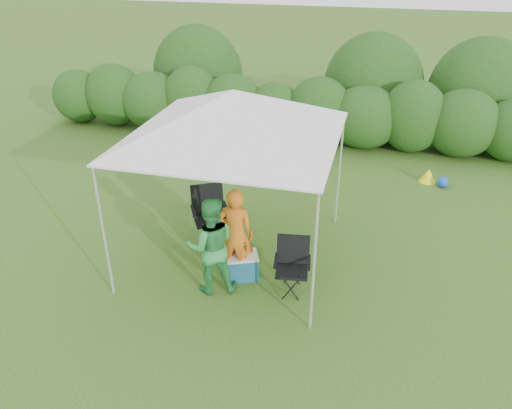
% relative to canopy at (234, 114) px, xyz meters
% --- Properties ---
extents(ground, '(70.00, 70.00, 0.00)m').
position_rel_canopy_xyz_m(ground, '(0.00, -0.50, -2.46)').
color(ground, '#416821').
extents(hedge, '(14.21, 1.53, 1.80)m').
position_rel_canopy_xyz_m(hedge, '(0.03, 5.50, -1.64)').
color(hedge, '#244E18').
rests_on(hedge, ground).
extents(canopy, '(3.10, 3.10, 2.83)m').
position_rel_canopy_xyz_m(canopy, '(0.00, 0.00, 0.00)').
color(canopy, silver).
rests_on(canopy, ground).
extents(chair_right, '(0.58, 0.54, 0.86)m').
position_rel_canopy_xyz_m(chair_right, '(1.08, -0.70, -1.97)').
color(chair_right, black).
rests_on(chair_right, ground).
extents(chair_left, '(0.77, 0.76, 1.00)m').
position_rel_canopy_xyz_m(chair_left, '(-0.60, 0.36, -1.90)').
color(chair_left, black).
rests_on(chair_left, ground).
extents(man, '(0.58, 0.40, 1.54)m').
position_rel_canopy_xyz_m(man, '(0.18, -0.61, -1.69)').
color(man, orange).
rests_on(man, ground).
extents(woman, '(0.92, 0.83, 1.55)m').
position_rel_canopy_xyz_m(woman, '(-0.08, -1.01, -1.69)').
color(woman, green).
rests_on(woman, ground).
extents(cooler, '(0.60, 0.53, 0.42)m').
position_rel_canopy_xyz_m(cooler, '(0.27, -0.62, -2.25)').
color(cooler, '#1C5B82').
rests_on(cooler, ground).
extents(bottle, '(0.07, 0.07, 0.27)m').
position_rel_canopy_xyz_m(bottle, '(0.33, -0.66, -1.91)').
color(bottle, '#592D0C').
rests_on(bottle, cooler).
extents(lawn_toy, '(0.61, 0.50, 0.30)m').
position_rel_canopy_xyz_m(lawn_toy, '(3.35, 3.71, -2.32)').
color(lawn_toy, yellow).
rests_on(lawn_toy, ground).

